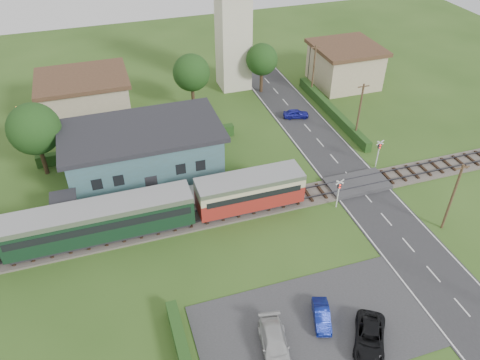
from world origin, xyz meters
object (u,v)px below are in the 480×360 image
object	(u,v)px
station_building	(144,151)
pedestrian_far	(73,210)
church_tower	(233,12)
pedestrian_near	(222,184)
train	(61,228)
car_on_road	(296,114)
car_park_blue	(322,316)
car_park_dark	(370,337)
house_west	(85,97)
crossing_signal_far	(379,150)
crossing_signal_near	(339,189)
car_park_silver	(275,345)
equipment_hut	(66,208)
house_east	(345,64)

from	to	relation	value
station_building	pedestrian_far	distance (m)	9.50
church_tower	pedestrian_near	world-z (taller)	church_tower
train	car_on_road	size ratio (longest dim) A/B	13.70
train	car_park_blue	world-z (taller)	train
church_tower	car_on_road	bearing A→B (deg)	-67.47
church_tower	car_park_dark	xyz separation A→B (m)	(-3.37, -42.50, -9.53)
house_west	crossing_signal_far	bearing A→B (deg)	-35.77
station_building	car_park_dark	size ratio (longest dim) A/B	3.62
car_park_blue	church_tower	bearing A→B (deg)	99.87
crossing_signal_near	pedestrian_far	world-z (taller)	crossing_signal_near
train	car_park_silver	xyz separation A→B (m)	(13.45, -15.03, -1.43)
church_tower	crossing_signal_near	distance (m)	29.57
car_park_dark	train	bearing A→B (deg)	173.28
house_west	car_park_dark	size ratio (longest dim) A/B	2.44
equipment_hut	car_park_blue	xyz separation A→B (m)	(17.29, -16.96, -1.14)
car_park_dark	pedestrian_near	bearing A→B (deg)	137.82
crossing_signal_near	car_park_dark	size ratio (longest dim) A/B	0.74
car_park_silver	pedestrian_far	xyz separation A→B (m)	(-12.54, 18.26, 0.60)
car_park_dark	house_east	bearing A→B (deg)	97.33
pedestrian_far	car_on_road	bearing A→B (deg)	-46.58
station_building	church_tower	xyz separation A→B (m)	(15.00, 17.01, 7.53)
crossing_signal_near	car_on_road	world-z (taller)	crossing_signal_near
car_park_blue	car_park_dark	world-z (taller)	car_park_dark
station_building	car_on_road	size ratio (longest dim) A/B	5.07
crossing_signal_far	church_tower	bearing A→B (deg)	110.02
train	car_park_dark	distance (m)	25.95
car_park_silver	house_east	bearing A→B (deg)	66.56
car_park_blue	station_building	bearing A→B (deg)	130.25
crossing_signal_far	car_park_silver	size ratio (longest dim) A/B	0.71
equipment_hut	car_park_silver	size ratio (longest dim) A/B	0.55
car_on_road	station_building	bearing A→B (deg)	120.58
crossing_signal_near	station_building	bearing A→B (deg)	145.19
house_east	car_park_dark	size ratio (longest dim) A/B	1.99
church_tower	pedestrian_far	size ratio (longest dim) A/B	9.81
crossing_signal_near	train	bearing A→B (deg)	174.44
train	car_park_silver	size ratio (longest dim) A/B	9.35
church_tower	equipment_hut	bearing A→B (deg)	-135.25
equipment_hut	pedestrian_near	bearing A→B (deg)	-2.37
car_on_road	car_park_silver	world-z (taller)	car_park_silver
house_west	crossing_signal_far	xyz separation A→B (m)	(28.60, -20.61, -0.65)
church_tower	car_on_road	distance (m)	15.51
equipment_hut	house_east	bearing A→B (deg)	26.32
train	pedestrian_far	xyz separation A→B (m)	(0.91, 3.23, -0.83)
house_west	car_park_silver	distance (m)	39.40
house_west	car_park_silver	bearing A→B (deg)	-75.12
pedestrian_far	pedestrian_near	bearing A→B (deg)	-72.26
house_west	car_park_blue	bearing A→B (deg)	-68.76
car_park_silver	pedestrian_far	bearing A→B (deg)	134.95
pedestrian_far	crossing_signal_near	bearing A→B (deg)	-82.97
car_park_dark	crossing_signal_near	bearing A→B (deg)	104.15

